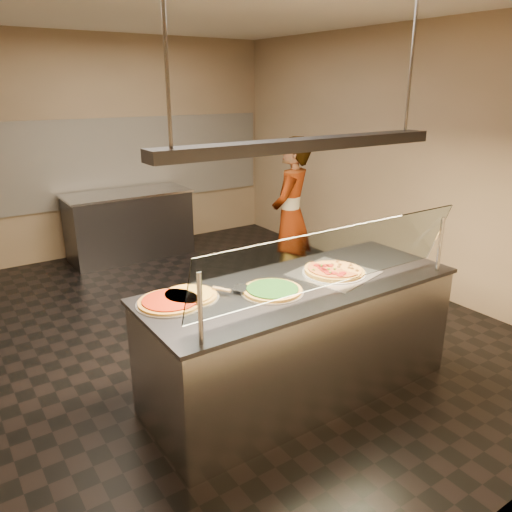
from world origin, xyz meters
TOP-DOWN VIEW (x-y plane):
  - ground at (0.00, 0.00)m, footprint 5.00×6.00m
  - wall_back at (0.00, 3.01)m, footprint 5.00×0.02m
  - wall_right at (2.51, 0.00)m, footprint 0.02×6.00m
  - tile_band at (0.00, 2.98)m, footprint 4.90×0.02m
  - serving_counter at (-0.03, -1.40)m, footprint 2.46×0.94m
  - sneeze_guard at (-0.03, -1.75)m, footprint 2.22×0.18m
  - perforated_tray at (0.30, -1.39)m, footprint 0.69×0.69m
  - half_pizza_pepperoni at (0.19, -1.39)m, footprint 0.34×0.51m
  - half_pizza_sausage at (0.42, -1.39)m, footprint 0.34×0.51m
  - pizza_spinach at (-0.31, -1.42)m, footprint 0.46×0.46m
  - pizza_cheese at (-0.85, -1.17)m, footprint 0.42×0.42m
  - pizza_tomato at (-1.00, -1.19)m, footprint 0.46×0.46m
  - pizza_spatula at (-0.57, -1.25)m, footprint 0.26×0.19m
  - prep_table at (0.07, 2.55)m, footprint 1.69×0.74m
  - worker at (1.20, 0.31)m, footprint 0.79×0.72m
  - heat_lamp_housing at (-0.03, -1.40)m, footprint 2.30×0.18m
  - lamp_rod_left at (-1.03, -1.40)m, footprint 0.02×0.02m
  - lamp_rod_right at (0.97, -1.40)m, footprint 0.02×0.02m

SIDE VIEW (x-z plane):
  - ground at x=0.00m, z-range -0.02..0.00m
  - serving_counter at x=-0.03m, z-range 0.00..0.93m
  - prep_table at x=0.07m, z-range 0.00..0.93m
  - worker at x=1.20m, z-range 0.00..1.80m
  - perforated_tray at x=0.30m, z-range 0.93..0.94m
  - pizza_cheese at x=-0.85m, z-range 0.93..0.96m
  - pizza_tomato at x=-1.00m, z-range 0.93..0.96m
  - pizza_spinach at x=-0.31m, z-range 0.93..0.96m
  - half_pizza_sausage at x=0.42m, z-range 0.94..0.98m
  - pizza_spatula at x=-0.57m, z-range 0.95..0.97m
  - half_pizza_pepperoni at x=0.19m, z-range 0.94..0.99m
  - sneeze_guard at x=-0.03m, z-range 0.96..1.49m
  - tile_band at x=0.00m, z-range 0.70..1.90m
  - wall_back at x=0.00m, z-range 0.00..3.00m
  - wall_right at x=2.51m, z-range 0.00..3.00m
  - heat_lamp_housing at x=-0.03m, z-range 1.91..1.99m
  - lamp_rod_left at x=-1.03m, z-range 1.99..3.00m
  - lamp_rod_right at x=0.97m, z-range 1.99..3.00m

